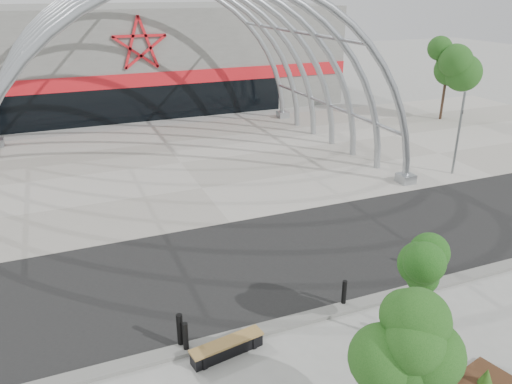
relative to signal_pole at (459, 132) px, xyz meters
name	(u,v)px	position (x,y,z in m)	size (l,w,h in m)	color
ground	(305,314)	(-13.25, -8.17, -2.34)	(140.00, 140.00, 0.00)	gray
road	(261,261)	(-13.25, -4.67, -2.33)	(140.00, 7.00, 0.02)	black
forecourt	(181,163)	(-13.25, 7.33, -2.32)	(60.00, 17.00, 0.04)	#9F998E
kerb	(308,317)	(-13.25, -8.42, -2.28)	(60.00, 0.50, 0.12)	slate
arena_building	(126,55)	(-13.25, 25.28, 1.65)	(34.00, 15.24, 8.00)	slate
vault_canopy	(181,163)	(-13.25, 7.33, -2.33)	(20.80, 15.80, 20.36)	#9DA2A8
signal_pole	(459,132)	(0.00, 0.00, 0.00)	(0.31, 0.63, 4.48)	slate
street_tree_0	(413,354)	(-13.54, -13.29, 0.24)	(1.58, 1.58, 3.60)	black
street_tree_1	(420,277)	(-11.14, -10.61, -0.08)	(1.33, 1.33, 3.15)	black
bench_0	(227,348)	(-16.08, -8.99, -2.13)	(2.18, 0.81, 0.45)	black
bench_1	(427,380)	(-11.78, -12.04, -2.12)	(2.21, 0.62, 0.46)	black
bollard_0	(180,331)	(-17.18, -8.19, -1.80)	(0.17, 0.17, 1.09)	black
bollard_1	(186,338)	(-17.10, -8.45, -1.86)	(0.15, 0.15, 0.96)	black
bollard_2	(344,294)	(-11.90, -8.24, -1.88)	(0.15, 0.15, 0.93)	black
bollard_3	(414,326)	(-10.92, -10.42, -1.88)	(0.15, 0.15, 0.93)	black
bollard_4	(444,258)	(-7.55, -7.80, -1.78)	(0.18, 0.18, 1.13)	black
bg_tree_1	(448,63)	(7.75, 9.83, 1.91)	(2.70, 2.70, 5.91)	black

